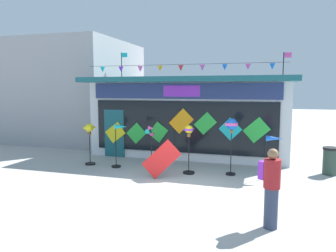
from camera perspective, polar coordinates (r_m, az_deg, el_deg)
The scene contains 12 objects.
ground_plane at distance 9.19m, azimuth 1.69°, elevation -11.67°, with size 80.00×80.00×0.00m, color #ADAAA5.
kite_shop_building at distance 15.33m, azimuth 4.94°, elevation 2.16°, with size 8.57×6.17×4.67m.
wind_spinner_far_left at distance 12.53m, azimuth -13.73°, elevation -1.48°, with size 0.38×0.38×1.58m.
wind_spinner_left at distance 11.88m, azimuth -8.66°, elevation -2.45°, with size 0.62×0.35×1.60m.
wind_spinner_center_left at distance 11.52m, azimuth -3.01°, elevation -2.45°, with size 0.39×0.30×1.57m.
wind_spinner_center_right at distance 10.91m, azimuth 3.72°, elevation -2.61°, with size 0.40×0.40×1.66m.
wind_spinner_right at distance 10.86m, azimuth 11.18°, elevation -0.51°, with size 0.38×0.38×1.91m.
wind_spinner_far_right at distance 10.73m, azimuth 17.92°, elevation -3.68°, with size 0.66×0.28×1.41m.
person_near_camera at distance 7.06m, azimuth 17.77°, elevation -10.13°, with size 0.46×0.46×1.68m.
trash_bin at distance 12.18m, azimuth 26.80°, elevation -5.52°, with size 0.52×0.52×0.93m.
display_kite_on_ground at distance 10.38m, azimuth -1.18°, elevation -5.89°, with size 0.65×0.03×1.17m, color red.
neighbour_building at distance 19.99m, azimuth -18.33°, elevation 5.87°, with size 7.93×6.30×5.46m, color #99999E.
Camera 1 is at (2.29, -8.42, 2.89)m, focal length 34.45 mm.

